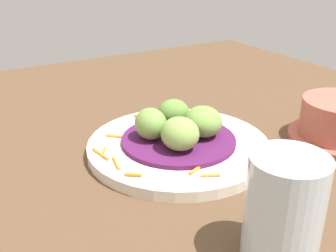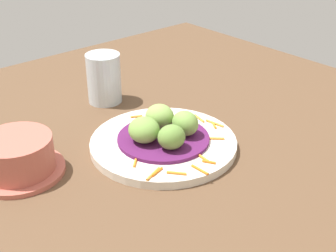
{
  "view_description": "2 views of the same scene",
  "coord_description": "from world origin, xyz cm",
  "px_view_note": "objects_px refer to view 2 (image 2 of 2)",
  "views": [
    {
      "loc": [
        -25.2,
        -42.3,
        28.22
      ],
      "look_at": [
        0.98,
        1.73,
        5.36
      ],
      "focal_mm": 42.88,
      "sensor_mm": 36.0,
      "label": 1
    },
    {
      "loc": [
        46.09,
        52.32,
        43.19
      ],
      "look_at": [
        0.81,
        0.24,
        5.95
      ],
      "focal_mm": 49.16,
      "sensor_mm": 36.0,
      "label": 2
    }
  ],
  "objects_px": {
    "water_glass": "(104,78)",
    "terracotta_bowl": "(17,157)",
    "main_plate": "(165,144)",
    "guac_scoop_back": "(159,117)",
    "guac_scoop_center": "(171,137)",
    "guac_scoop_left": "(144,130)",
    "guac_scoop_right": "(185,123)"
  },
  "relations": [
    {
      "from": "guac_scoop_back",
      "to": "guac_scoop_left",
      "type": "bearing_deg",
      "value": 21.57
    },
    {
      "from": "main_plate",
      "to": "guac_scoop_back",
      "type": "height_order",
      "value": "guac_scoop_back"
    },
    {
      "from": "guac_scoop_right",
      "to": "terracotta_bowl",
      "type": "relative_size",
      "value": 0.34
    },
    {
      "from": "guac_scoop_center",
      "to": "water_glass",
      "type": "relative_size",
      "value": 0.45
    },
    {
      "from": "guac_scoop_left",
      "to": "water_glass",
      "type": "distance_m",
      "value": 0.22
    },
    {
      "from": "main_plate",
      "to": "guac_scoop_back",
      "type": "xyz_separation_m",
      "value": [
        -0.01,
        -0.03,
        0.04
      ]
    },
    {
      "from": "terracotta_bowl",
      "to": "guac_scoop_left",
      "type": "bearing_deg",
      "value": 157.51
    },
    {
      "from": "main_plate",
      "to": "guac_scoop_right",
      "type": "relative_size",
      "value": 5.22
    },
    {
      "from": "guac_scoop_center",
      "to": "guac_scoop_back",
      "type": "xyz_separation_m",
      "value": [
        -0.03,
        -0.07,
        0.0
      ]
    },
    {
      "from": "guac_scoop_center",
      "to": "guac_scoop_back",
      "type": "height_order",
      "value": "guac_scoop_back"
    },
    {
      "from": "guac_scoop_back",
      "to": "terracotta_bowl",
      "type": "xyz_separation_m",
      "value": [
        0.24,
        -0.06,
        -0.01
      ]
    },
    {
      "from": "water_glass",
      "to": "terracotta_bowl",
      "type": "bearing_deg",
      "value": 27.86
    },
    {
      "from": "main_plate",
      "to": "guac_scoop_right",
      "type": "height_order",
      "value": "guac_scoop_right"
    },
    {
      "from": "water_glass",
      "to": "guac_scoop_right",
      "type": "bearing_deg",
      "value": 90.66
    },
    {
      "from": "main_plate",
      "to": "guac_scoop_center",
      "type": "bearing_deg",
      "value": 66.57
    },
    {
      "from": "main_plate",
      "to": "terracotta_bowl",
      "type": "distance_m",
      "value": 0.24
    },
    {
      "from": "guac_scoop_left",
      "to": "guac_scoop_right",
      "type": "bearing_deg",
      "value": 156.57
    },
    {
      "from": "terracotta_bowl",
      "to": "main_plate",
      "type": "bearing_deg",
      "value": 157.37
    },
    {
      "from": "guac_scoop_back",
      "to": "terracotta_bowl",
      "type": "relative_size",
      "value": 0.36
    },
    {
      "from": "water_glass",
      "to": "guac_scoop_center",
      "type": "bearing_deg",
      "value": 80.19
    },
    {
      "from": "guac_scoop_right",
      "to": "water_glass",
      "type": "distance_m",
      "value": 0.24
    },
    {
      "from": "guac_scoop_back",
      "to": "water_glass",
      "type": "xyz_separation_m",
      "value": [
        -0.02,
        -0.19,
        0.01
      ]
    },
    {
      "from": "guac_scoop_center",
      "to": "water_glass",
      "type": "xyz_separation_m",
      "value": [
        -0.05,
        -0.26,
        0.01
      ]
    },
    {
      "from": "guac_scoop_center",
      "to": "terracotta_bowl",
      "type": "xyz_separation_m",
      "value": [
        0.21,
        -0.13,
        -0.01
      ]
    },
    {
      "from": "terracotta_bowl",
      "to": "guac_scoop_center",
      "type": "bearing_deg",
      "value": 148.8
    },
    {
      "from": "guac_scoop_center",
      "to": "terracotta_bowl",
      "type": "height_order",
      "value": "same"
    },
    {
      "from": "guac_scoop_center",
      "to": "guac_scoop_right",
      "type": "relative_size",
      "value": 0.95
    },
    {
      "from": "guac_scoop_left",
      "to": "guac_scoop_right",
      "type": "distance_m",
      "value": 0.07
    },
    {
      "from": "guac_scoop_center",
      "to": "guac_scoop_back",
      "type": "bearing_deg",
      "value": -113.43
    },
    {
      "from": "guac_scoop_center",
      "to": "guac_scoop_right",
      "type": "distance_m",
      "value": 0.05
    },
    {
      "from": "terracotta_bowl",
      "to": "water_glass",
      "type": "bearing_deg",
      "value": -152.14
    },
    {
      "from": "guac_scoop_right",
      "to": "guac_scoop_back",
      "type": "height_order",
      "value": "same"
    }
  ]
}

